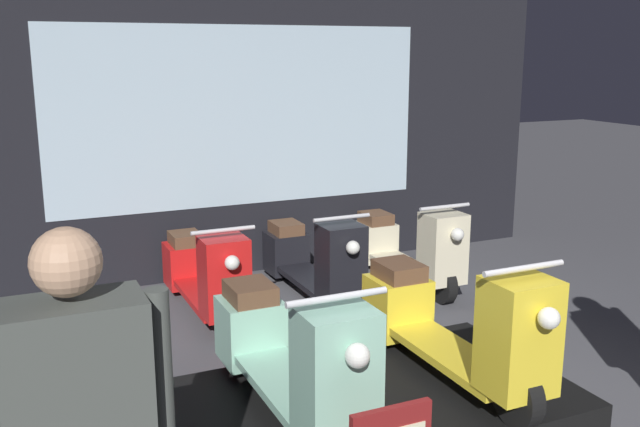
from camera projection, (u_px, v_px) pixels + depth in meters
name	position (u px, v px, depth m)	size (l,w,h in m)	color
shop_wall_back	(241.00, 111.00, 6.80)	(6.66, 0.09, 3.20)	black
display_platform	(371.00, 412.00, 4.14)	(2.32, 1.37, 0.24)	black
scooter_display_left	(289.00, 355.00, 3.79)	(0.49, 1.67, 0.88)	black
scooter_display_right	(453.00, 325.00, 4.21)	(0.49, 1.67, 0.88)	black
scooter_backrow_0	(205.00, 275.00, 5.93)	(0.49, 1.67, 0.88)	black
scooter_backrow_1	(312.00, 261.00, 6.32)	(0.49, 1.67, 0.88)	black
scooter_backrow_2	(408.00, 248.00, 6.72)	(0.49, 1.67, 0.88)	black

